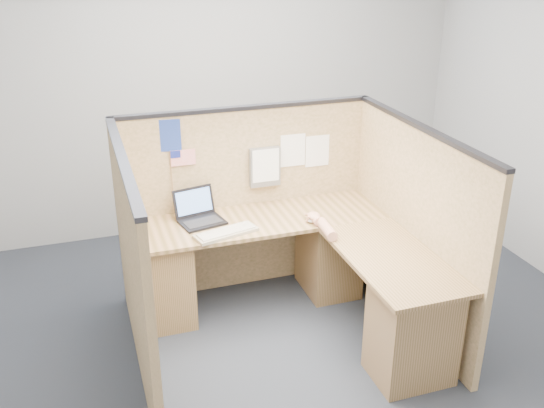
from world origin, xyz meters
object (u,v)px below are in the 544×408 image
object	(u,v)px
l_desk	(298,278)
keyboard	(226,233)
mouse	(314,219)
laptop	(200,213)

from	to	relation	value
l_desk	keyboard	distance (m)	0.63
mouse	keyboard	bearing A→B (deg)	179.61
laptop	mouse	bearing A→B (deg)	-33.10
l_desk	mouse	bearing A→B (deg)	45.80
keyboard	mouse	xyz separation A→B (m)	(0.68, -0.00, 0.01)
l_desk	mouse	distance (m)	0.46
mouse	l_desk	bearing A→B (deg)	-134.20
laptop	keyboard	size ratio (longest dim) A/B	0.75
keyboard	mouse	distance (m)	0.68
laptop	keyboard	distance (m)	0.33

